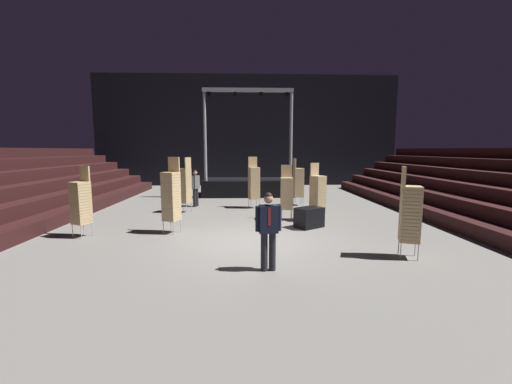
{
  "coord_description": "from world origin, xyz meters",
  "views": [
    {
      "loc": [
        -0.22,
        -8.97,
        2.61
      ],
      "look_at": [
        0.12,
        0.26,
        1.4
      ],
      "focal_mm": 22.58,
      "sensor_mm": 36.0,
      "label": 1
    }
  ],
  "objects": [
    {
      "name": "chair_stack_front_right",
      "position": [
        2.32,
        6.01,
        1.11
      ],
      "size": [
        0.48,
        0.48,
        2.22
      ],
      "rotation": [
        0.0,
        0.0,
        4.8
      ],
      "color": "#B2B5BA",
      "rests_on": "ground_plane"
    },
    {
      "name": "stage_riser",
      "position": [
        0.0,
        9.59,
        0.61
      ],
      "size": [
        5.14,
        2.53,
        5.86
      ],
      "color": "black",
      "rests_on": "ground_plane"
    },
    {
      "name": "chair_stack_front_left",
      "position": [
        2.48,
        2.66,
        1.07
      ],
      "size": [
        0.61,
        0.61,
        2.14
      ],
      "rotation": [
        0.0,
        0.0,
        3.72
      ],
      "color": "#B2B5BA",
      "rests_on": "ground_plane"
    },
    {
      "name": "crew_worker_near_stage",
      "position": [
        -2.48,
        5.86,
        0.96
      ],
      "size": [
        0.37,
        0.56,
        1.71
      ],
      "rotation": [
        0.0,
        0.0,
        1.14
      ],
      "color": "black",
      "rests_on": "ground_plane"
    },
    {
      "name": "arena_end_wall",
      "position": [
        0.0,
        15.0,
        4.0
      ],
      "size": [
        22.0,
        0.3,
        8.0
      ],
      "primitive_type": "cube",
      "color": "black",
      "rests_on": "ground_plane"
    },
    {
      "name": "chair_stack_mid_left",
      "position": [
        0.21,
        5.43,
        1.15
      ],
      "size": [
        0.54,
        0.54,
        2.31
      ],
      "rotation": [
        0.0,
        0.0,
        3.42
      ],
      "color": "#B2B5BA",
      "rests_on": "ground_plane"
    },
    {
      "name": "chair_stack_mid_right",
      "position": [
        -5.12,
        0.72,
        1.07
      ],
      "size": [
        0.59,
        0.59,
        2.14
      ],
      "rotation": [
        0.0,
        0.0,
        2.68
      ],
      "color": "#B2B5BA",
      "rests_on": "ground_plane"
    },
    {
      "name": "chair_stack_rear_centre",
      "position": [
        -2.72,
        4.48,
        1.15
      ],
      "size": [
        0.58,
        0.58,
        2.31
      ],
      "rotation": [
        0.0,
        0.0,
        1.16
      ],
      "color": "#B2B5BA",
      "rests_on": "ground_plane"
    },
    {
      "name": "man_with_tie",
      "position": [
        0.29,
        -2.25,
        0.97
      ],
      "size": [
        0.57,
        0.27,
        1.72
      ],
      "rotation": [
        0.0,
        0.0,
        3.25
      ],
      "color": "black",
      "rests_on": "ground_plane"
    },
    {
      "name": "ground_plane",
      "position": [
        0.0,
        0.0,
        -0.05
      ],
      "size": [
        22.0,
        30.0,
        0.1
      ],
      "primitive_type": "cube",
      "color": "slate"
    },
    {
      "name": "chair_stack_rear_right",
      "position": [
        1.36,
        2.88,
        1.03
      ],
      "size": [
        0.46,
        0.46,
        2.05
      ],
      "rotation": [
        0.0,
        0.0,
        3.08
      ],
      "color": "#B2B5BA",
      "rests_on": "ground_plane"
    },
    {
      "name": "chair_stack_mid_centre",
      "position": [
        3.76,
        -1.52,
        1.11
      ],
      "size": [
        0.56,
        0.56,
        2.22
      ],
      "rotation": [
        0.0,
        0.0,
        4.39
      ],
      "color": "#B2B5BA",
      "rests_on": "ground_plane"
    },
    {
      "name": "equipment_road_case",
      "position": [
        1.97,
        1.64,
        0.34
      ],
      "size": [
        1.08,
        1.0,
        0.68
      ],
      "primitive_type": "cube",
      "rotation": [
        0.0,
        0.0,
        0.59
      ],
      "color": "black",
      "rests_on": "ground_plane"
    },
    {
      "name": "chair_stack_rear_left",
      "position": [
        -2.51,
        1.08,
        1.19
      ],
      "size": [
        0.58,
        0.58,
        2.39
      ],
      "rotation": [
        0.0,
        0.0,
        2.72
      ],
      "color": "#B2B5BA",
      "rests_on": "ground_plane"
    }
  ]
}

